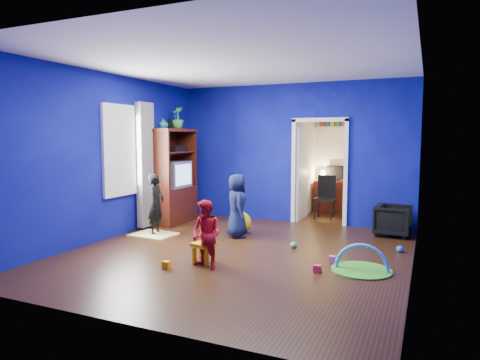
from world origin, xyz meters
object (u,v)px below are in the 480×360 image
at_px(kid_chair, 204,246).
at_px(study_desk, 334,196).
at_px(armchair, 393,220).
at_px(child_navy, 237,206).
at_px(play_mat, 361,270).
at_px(vase, 163,123).
at_px(folding_chair, 325,198).
at_px(hopper_ball, 240,223).
at_px(child_black, 156,204).
at_px(tv_armoire, 172,176).
at_px(crt_tv, 174,174).
at_px(toddler_red, 206,234).

relative_size(kid_chair, study_desk, 0.57).
bearing_deg(armchair, child_navy, 119.18).
bearing_deg(study_desk, play_mat, -73.80).
xyz_separation_m(vase, folding_chair, (2.82, 1.99, -1.60)).
distance_m(child_navy, hopper_ball, 0.44).
height_order(vase, study_desk, vase).
relative_size(child_black, study_desk, 1.28).
bearing_deg(folding_chair, tv_armoire, -149.10).
height_order(armchair, vase, vase).
relative_size(kid_chair, play_mat, 0.63).
height_order(tv_armoire, crt_tv, tv_armoire).
distance_m(armchair, child_black, 4.33).
height_order(toddler_red, vase, vase).
height_order(child_navy, toddler_red, child_navy).
bearing_deg(toddler_red, child_navy, 116.53).
bearing_deg(child_black, study_desk, -46.83).
height_order(kid_chair, study_desk, study_desk).
height_order(child_black, vase, vase).
bearing_deg(kid_chair, folding_chair, 92.79).
bearing_deg(toddler_red, hopper_ball, 116.51).
bearing_deg(toddler_red, armchair, 69.69).
relative_size(hopper_ball, folding_chair, 0.46).
bearing_deg(kid_chair, vase, 149.56).
height_order(child_black, kid_chair, child_black).
distance_m(child_navy, crt_tv, 1.89).
xyz_separation_m(child_black, toddler_red, (1.82, -1.44, -0.09)).
relative_size(armchair, kid_chair, 1.25).
distance_m(toddler_red, study_desk, 5.18).
bearing_deg(play_mat, child_navy, 154.39).
distance_m(toddler_red, play_mat, 2.14).
xyz_separation_m(armchair, crt_tv, (-4.28, -0.59, 0.74)).
distance_m(armchair, toddler_red, 3.78).
bearing_deg(tv_armoire, crt_tv, 0.00).
bearing_deg(play_mat, crt_tv, 156.58).
height_order(armchair, study_desk, study_desk).
xyz_separation_m(tv_armoire, kid_chair, (1.99, -2.29, -0.73)).
xyz_separation_m(study_desk, folding_chair, (0.00, -0.96, 0.09)).
bearing_deg(folding_chair, crt_tv, -148.74).
height_order(toddler_red, tv_armoire, tv_armoire).
bearing_deg(folding_chair, child_black, -132.38).
distance_m(child_navy, vase, 2.33).
bearing_deg(vase, folding_chair, 35.18).
bearing_deg(tv_armoire, play_mat, -23.22).
relative_size(toddler_red, crt_tv, 1.34).
bearing_deg(play_mat, armchair, 84.64).
bearing_deg(tv_armoire, folding_chair, 30.90).
distance_m(armchair, vase, 4.75).
height_order(child_navy, play_mat, child_navy).
bearing_deg(armchair, tv_armoire, 101.37).
height_order(child_black, hopper_ball, child_black).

